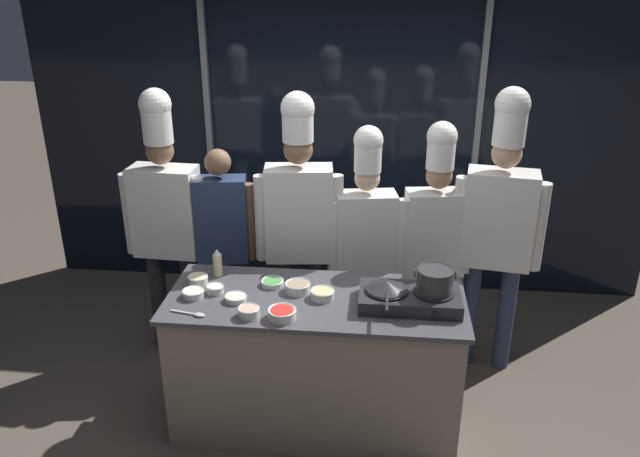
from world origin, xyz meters
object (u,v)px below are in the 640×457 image
(prep_bowl_bell_pepper, at_px, (282,313))
(chef_sous, at_px, (299,214))
(stock_pot, at_px, (435,280))
(prep_bowl_rice, at_px, (215,289))
(prep_bowl_ginger, at_px, (322,294))
(prep_bowl_shrimp, at_px, (249,311))
(frying_pan, at_px, (387,286))
(chef_apprentice, at_px, (499,218))
(prep_bowl_bean_sprouts, at_px, (236,298))
(prep_bowl_noodles, at_px, (198,279))
(portable_stove, at_px, (410,298))
(prep_bowl_mushrooms, at_px, (298,287))
(serving_spoon_slotted, at_px, (194,314))
(chef_head, at_px, (166,211))
(prep_bowl_garlic, at_px, (193,293))
(chef_line, at_px, (366,233))
(prep_bowl_scallions, at_px, (272,282))
(squeeze_bottle_oil, at_px, (217,263))
(person_guest, at_px, (222,233))
(chef_pastry, at_px, (435,231))

(prep_bowl_bell_pepper, bearing_deg, chef_sous, 91.90)
(stock_pot, xyz_separation_m, prep_bowl_rice, (-1.32, 0.03, -0.15))
(prep_bowl_ginger, xyz_separation_m, prep_bowl_bell_pepper, (-0.21, -0.25, 0.00))
(prep_bowl_shrimp, relative_size, prep_bowl_rice, 1.19)
(frying_pan, bearing_deg, chef_apprentice, 46.69)
(prep_bowl_bean_sprouts, xyz_separation_m, prep_bowl_noodles, (-0.28, 0.18, 0.01))
(portable_stove, height_order, chef_sous, chef_sous)
(prep_bowl_noodles, bearing_deg, prep_bowl_mushrooms, -2.70)
(portable_stove, distance_m, serving_spoon_slotted, 1.26)
(serving_spoon_slotted, height_order, chef_head, chef_head)
(prep_bowl_bell_pepper, relative_size, prep_bowl_rice, 1.57)
(prep_bowl_mushrooms, bearing_deg, chef_apprentice, 28.22)
(prep_bowl_bell_pepper, bearing_deg, prep_bowl_garlic, 161.63)
(portable_stove, xyz_separation_m, chef_line, (-0.29, 0.78, 0.07))
(serving_spoon_slotted, relative_size, chef_sous, 0.11)
(prep_bowl_scallions, bearing_deg, frying_pan, -13.17)
(serving_spoon_slotted, distance_m, chef_apprentice, 2.14)
(squeeze_bottle_oil, bearing_deg, prep_bowl_ginger, -18.52)
(prep_bowl_bell_pepper, height_order, prep_bowl_garlic, prep_bowl_bell_pepper)
(prep_bowl_rice, xyz_separation_m, person_guest, (-0.14, 0.75, 0.04))
(portable_stove, distance_m, prep_bowl_noodles, 1.32)
(portable_stove, height_order, frying_pan, frying_pan)
(chef_head, bearing_deg, prep_bowl_bell_pepper, 137.85)
(prep_bowl_bell_pepper, xyz_separation_m, chef_line, (0.44, 1.00, 0.08))
(prep_bowl_noodles, bearing_deg, frying_pan, -6.43)
(prep_bowl_ginger, relative_size, chef_head, 0.07)
(prep_bowl_garlic, relative_size, chef_pastry, 0.07)
(portable_stove, xyz_separation_m, prep_bowl_bean_sprouts, (-1.03, -0.06, -0.03))
(squeeze_bottle_oil, xyz_separation_m, prep_bowl_rice, (0.04, -0.23, -0.06))
(prep_bowl_mushrooms, relative_size, chef_line, 0.09)
(chef_apprentice, bearing_deg, squeeze_bottle_oil, 24.91)
(prep_bowl_bean_sprouts, xyz_separation_m, chef_pastry, (1.22, 0.85, 0.12))
(frying_pan, relative_size, prep_bowl_ginger, 3.02)
(prep_bowl_ginger, height_order, prep_bowl_bell_pepper, prep_bowl_bell_pepper)
(prep_bowl_garlic, relative_size, chef_line, 0.07)
(prep_bowl_mushrooms, bearing_deg, squeeze_bottle_oil, 163.22)
(prep_bowl_mushrooms, distance_m, chef_line, 0.79)
(prep_bowl_shrimp, height_order, prep_bowl_scallions, prep_bowl_shrimp)
(prep_bowl_garlic, distance_m, person_guest, 0.82)
(prep_bowl_rice, height_order, chef_pastry, chef_pastry)
(stock_pot, distance_m, prep_bowl_noodles, 1.47)
(squeeze_bottle_oil, bearing_deg, stock_pot, -10.92)
(prep_bowl_ginger, relative_size, prep_bowl_rice, 1.40)
(serving_spoon_slotted, relative_size, chef_head, 0.11)
(frying_pan, xyz_separation_m, chef_apprentice, (0.75, 0.80, 0.14))
(frying_pan, height_order, prep_bowl_ginger, frying_pan)
(portable_stove, distance_m, chef_line, 0.83)
(stock_pot, height_order, prep_bowl_ginger, stock_pot)
(prep_bowl_bean_sprouts, xyz_separation_m, prep_bowl_garlic, (-0.27, 0.02, 0.01))
(prep_bowl_scallions, relative_size, chef_line, 0.08)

